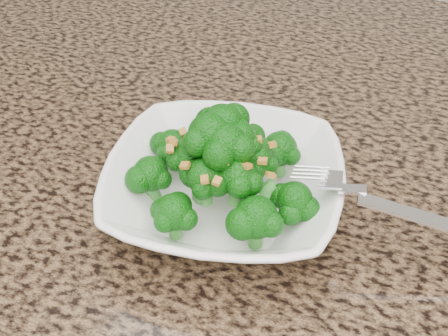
% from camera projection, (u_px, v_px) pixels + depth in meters
% --- Properties ---
extents(granite_counter, '(1.64, 1.04, 0.03)m').
position_uv_depth(granite_counter, '(248.00, 187.00, 0.58)').
color(granite_counter, brown).
rests_on(granite_counter, cabinet).
extents(bowl, '(0.25, 0.25, 0.05)m').
position_uv_depth(bowl, '(224.00, 188.00, 0.51)').
color(bowl, white).
rests_on(bowl, granite_counter).
extents(broccoli_pile, '(0.19, 0.19, 0.07)m').
position_uv_depth(broccoli_pile, '(224.00, 135.00, 0.47)').
color(broccoli_pile, '#0C5B0A').
rests_on(broccoli_pile, bowl).
extents(garlic_topping, '(0.11, 0.11, 0.01)m').
position_uv_depth(garlic_topping, '(224.00, 98.00, 0.45)').
color(garlic_topping, '#B97F2D').
rests_on(garlic_topping, broccoli_pile).
extents(fork, '(0.19, 0.06, 0.01)m').
position_uv_depth(fork, '(357.00, 191.00, 0.46)').
color(fork, silver).
rests_on(fork, bowl).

